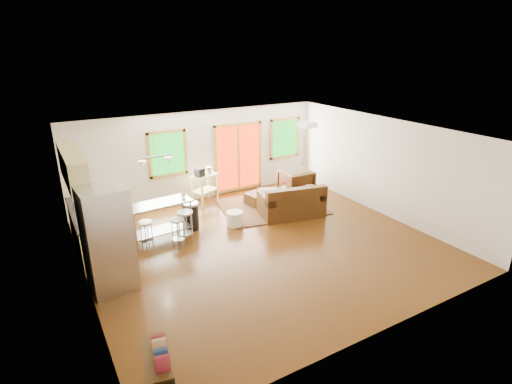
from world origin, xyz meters
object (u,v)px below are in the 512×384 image
armchair (296,181)px  ottoman (256,199)px  coffee_table (276,192)px  rug (271,207)px  refrigerator (108,239)px  kitchen_cart (204,179)px  loveseat (292,203)px  island (160,214)px

armchair → ottoman: armchair is taller
coffee_table → rug: bearing=-148.6°
rug → refrigerator: bearing=-158.5°
kitchen_cart → refrigerator: bearing=-136.4°
rug → kitchen_cart: (-1.53, 1.16, 0.74)m
ottoman → loveseat: bearing=-68.2°
loveseat → armchair: bearing=63.0°
rug → loveseat: (0.16, -0.77, 0.33)m
coffee_table → ottoman: 0.62m
coffee_table → ottoman: size_ratio=2.14×
ottoman → island: size_ratio=0.35×
ottoman → refrigerator: 4.99m
ottoman → kitchen_cart: 1.60m
coffee_table → refrigerator: size_ratio=0.57×
refrigerator → island: bearing=41.8°
loveseat → island: (-3.46, 0.36, 0.30)m
armchair → refrigerator: bearing=24.1°
kitchen_cart → rug: bearing=-37.1°
rug → island: (-3.30, -0.41, 0.63)m
rug → loveseat: loveseat is taller
rug → coffee_table: (0.29, 0.17, 0.33)m
loveseat → kitchen_cart: 2.60m
coffee_table → island: (-3.59, -0.59, 0.30)m
armchair → island: size_ratio=0.59×
armchair → kitchen_cart: kitchen_cart is taller
ottoman → island: island is taller
rug → armchair: size_ratio=3.10×
armchair → island: (-4.44, -0.84, 0.20)m
island → kitchen_cart: kitchen_cart is taller
refrigerator → rug: bearing=17.3°
refrigerator → island: refrigerator is taller
coffee_table → armchair: bearing=16.7°
kitchen_cart → loveseat: bearing=-48.7°
refrigerator → coffee_table: bearing=17.9°
rug → island: bearing=-172.9°
loveseat → ottoman: loveseat is taller
rug → kitchen_cart: bearing=142.9°
ottoman → kitchen_cart: kitchen_cart is taller
island → kitchen_cart: size_ratio=1.37×
loveseat → armchair: (0.98, 1.20, 0.10)m
ottoman → island: (-3.02, -0.76, 0.47)m
island → refrigerator: bearing=-134.0°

